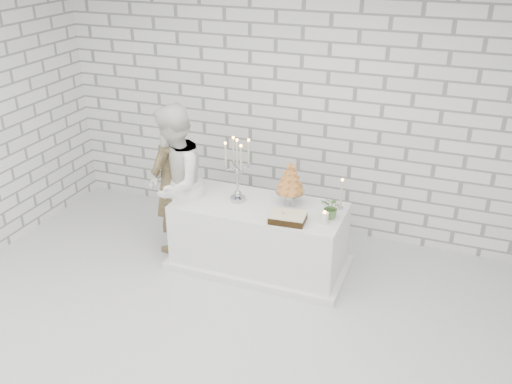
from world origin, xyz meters
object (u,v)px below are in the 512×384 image
Objects in this scene: bride at (174,184)px; groom at (172,183)px; cake_table at (259,236)px; candelabra at (237,170)px; croquembouche at (290,184)px.

groom is at bearing -155.10° from bride.
candelabra is (-0.25, 0.02, 0.73)m from cake_table.
croquembouche is at bearing 86.74° from bride.
groom reaches higher than cake_table.
bride is 1.27m from croquembouche.
groom is (-1.05, 0.03, 0.44)m from cake_table.
groom reaches higher than croquembouche.
bride is 0.75m from candelabra.
croquembouche is (1.25, 0.23, 0.11)m from bride.
cake_table is 1.08m from bride.
candelabra is at bearing -168.05° from croquembouche.
candelabra is 1.46× the size of croquembouche.
groom is at bearing 178.48° from cake_table.
croquembouche is at bearing 103.00° from groom.
cake_table is 2.56× the size of candelabra.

